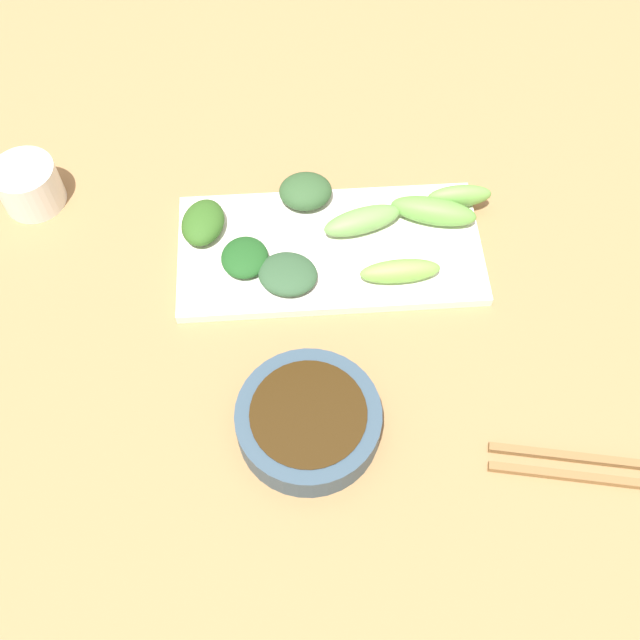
{
  "coord_description": "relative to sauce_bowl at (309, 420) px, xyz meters",
  "views": [
    {
      "loc": [
        -0.43,
        0.03,
        0.71
      ],
      "look_at": [
        -0.04,
        0.01,
        0.05
      ],
      "focal_mm": 42.48,
      "sensor_mm": 36.0,
      "label": 1
    }
  ],
  "objects": [
    {
      "name": "tabletop",
      "position": [
        0.15,
        -0.02,
        -0.03
      ],
      "size": [
        2.1,
        2.1,
        0.02
      ],
      "primitive_type": "cube",
      "color": "#997548",
      "rests_on": "ground"
    },
    {
      "name": "sauce_bowl",
      "position": [
        0.0,
        0.0,
        0.0
      ],
      "size": [
        0.14,
        0.14,
        0.04
      ],
      "color": "#32495A",
      "rests_on": "tabletop"
    },
    {
      "name": "serving_plate",
      "position": [
        0.21,
        -0.04,
        -0.01
      ],
      "size": [
        0.16,
        0.34,
        0.01
      ],
      "primitive_type": "cube",
      "color": "white",
      "rests_on": "tabletop"
    },
    {
      "name": "broccoli_stalk_0",
      "position": [
        0.16,
        -0.11,
        0.0
      ],
      "size": [
        0.03,
        0.09,
        0.03
      ],
      "primitive_type": "ellipsoid",
      "rotation": [
        0.0,
        0.0,
        0.04
      ],
      "color": "#76B949",
      "rests_on": "serving_plate"
    },
    {
      "name": "broccoli_leafy_1",
      "position": [
        0.28,
        -0.01,
        0.01
      ],
      "size": [
        0.05,
        0.06,
        0.03
      ],
      "primitive_type": "ellipsoid",
      "rotation": [
        0.0,
        0.0,
        0.02
      ],
      "color": "#2F542C",
      "rests_on": "serving_plate"
    },
    {
      "name": "broccoli_leafy_2",
      "position": [
        0.24,
        0.1,
        0.0
      ],
      "size": [
        0.07,
        0.06,
        0.03
      ],
      "primitive_type": "ellipsoid",
      "rotation": [
        0.0,
        0.0,
        -0.23
      ],
      "color": "#305E1F",
      "rests_on": "serving_plate"
    },
    {
      "name": "broccoli_leafy_3",
      "position": [
        0.19,
        0.06,
        0.0
      ],
      "size": [
        0.06,
        0.06,
        0.02
      ],
      "primitive_type": "ellipsoid",
      "rotation": [
        0.0,
        0.0,
        -0.1
      ],
      "color": "#1C4F1E",
      "rests_on": "serving_plate"
    },
    {
      "name": "broccoli_stalk_4",
      "position": [
        0.24,
        -0.15,
        0.01
      ],
      "size": [
        0.06,
        0.1,
        0.03
      ],
      "primitive_type": "ellipsoid",
      "rotation": [
        0.0,
        0.0,
        -0.28
      ],
      "color": "#61A143",
      "rests_on": "serving_plate"
    },
    {
      "name": "broccoli_stalk_5",
      "position": [
        0.23,
        -0.07,
        0.01
      ],
      "size": [
        0.05,
        0.09,
        0.03
      ],
      "primitive_type": "ellipsoid",
      "rotation": [
        0.0,
        0.0,
        0.26
      ],
      "color": "#6A9F4F",
      "rests_on": "serving_plate"
    },
    {
      "name": "broccoli_stalk_6",
      "position": [
        0.26,
        -0.19,
        0.01
      ],
      "size": [
        0.02,
        0.07,
        0.03
      ],
      "primitive_type": "ellipsoid",
      "rotation": [
        0.0,
        0.0,
        0.02
      ],
      "color": "#6AA948",
      "rests_on": "serving_plate"
    },
    {
      "name": "broccoli_leafy_7",
      "position": [
        0.17,
        0.01,
        0.0
      ],
      "size": [
        0.07,
        0.08,
        0.02
      ],
      "primitive_type": "ellipsoid",
      "rotation": [
        0.0,
        0.0,
        -0.31
      ],
      "color": "#2E5132",
      "rests_on": "serving_plate"
    },
    {
      "name": "chopsticks",
      "position": [
        -0.06,
        -0.28,
        -0.02
      ],
      "size": [
        0.07,
        0.23,
        0.01
      ],
      "rotation": [
        0.0,
        0.0,
        -0.19
      ],
      "color": "olive",
      "rests_on": "tabletop"
    },
    {
      "name": "tea_cup",
      "position": [
        0.31,
        0.3,
        0.01
      ],
      "size": [
        0.07,
        0.07,
        0.05
      ],
      "primitive_type": "cylinder",
      "color": "silver",
      "rests_on": "tabletop"
    }
  ]
}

